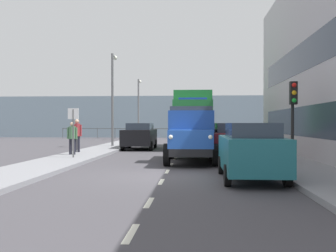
% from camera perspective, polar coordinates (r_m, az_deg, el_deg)
% --- Properties ---
extents(ground_plane, '(80.00, 80.00, 0.00)m').
position_cam_1_polar(ground_plane, '(22.66, 1.51, -3.93)').
color(ground_plane, '#423F44').
extents(sidewalk_left, '(2.35, 42.20, 0.15)m').
position_cam_1_polar(sidewalk_left, '(22.95, 13.57, -3.70)').
color(sidewalk_left, gray).
rests_on(sidewalk_left, ground_plane).
extents(sidewalk_right, '(2.35, 42.20, 0.15)m').
position_cam_1_polar(sidewalk_right, '(23.36, -10.32, -3.62)').
color(sidewalk_right, gray).
rests_on(sidewalk_right, ground_plane).
extents(road_centreline_markings, '(0.12, 38.64, 0.01)m').
position_cam_1_polar(road_centreline_markings, '(22.46, 1.49, -3.96)').
color(road_centreline_markings, silver).
rests_on(road_centreline_markings, ground_plane).
extents(sea_horizon, '(80.00, 0.80, 5.00)m').
position_cam_1_polar(sea_horizon, '(46.69, 2.82, 1.36)').
color(sea_horizon, gray).
rests_on(sea_horizon, ground_plane).
extents(seawall_railing, '(28.08, 0.08, 1.20)m').
position_cam_1_polar(seawall_railing, '(43.09, 2.72, -0.66)').
color(seawall_railing, '#4C5156').
rests_on(seawall_railing, ground_plane).
extents(truck_vintage_blue, '(2.17, 5.64, 2.43)m').
position_cam_1_polar(truck_vintage_blue, '(16.87, 3.42, -1.41)').
color(truck_vintage_blue, black).
rests_on(truck_vintage_blue, ground_plane).
extents(lorry_cargo_green, '(2.58, 8.20, 3.87)m').
position_cam_1_polar(lorry_cargo_green, '(26.97, 3.68, 1.17)').
color(lorry_cargo_green, '#1E7033').
rests_on(lorry_cargo_green, ground_plane).
extents(car_teal_kerbside_near, '(1.77, 4.17, 1.72)m').
position_cam_1_polar(car_teal_kerbside_near, '(12.02, 12.01, -3.50)').
color(car_teal_kerbside_near, '#1E6670').
rests_on(car_teal_kerbside_near, ground_plane).
extents(car_maroon_kerbside_1, '(1.91, 3.90, 1.72)m').
position_cam_1_polar(car_maroon_kerbside_1, '(17.73, 9.43, -2.24)').
color(car_maroon_kerbside_1, maroon).
rests_on(car_maroon_kerbside_1, ground_plane).
extents(car_white_kerbside_2, '(1.90, 4.09, 1.72)m').
position_cam_1_polar(car_white_kerbside_2, '(22.53, 8.28, -1.68)').
color(car_white_kerbside_2, white).
rests_on(car_white_kerbside_2, ground_plane).
extents(car_black_oppositeside_0, '(1.96, 4.22, 1.72)m').
position_cam_1_polar(car_black_oppositeside_0, '(25.65, -4.15, -1.42)').
color(car_black_oppositeside_0, black).
rests_on(car_black_oppositeside_0, ground_plane).
extents(pedestrian_in_dark_coat, '(0.53, 0.34, 1.62)m').
position_cam_1_polar(pedestrian_in_dark_coat, '(20.04, -13.84, -1.36)').
color(pedestrian_in_dark_coat, black).
rests_on(pedestrian_in_dark_coat, sidewalk_right).
extents(pedestrian_with_bag, '(0.53, 0.34, 1.78)m').
position_cam_1_polar(pedestrian_with_bag, '(21.66, -13.18, -0.95)').
color(pedestrian_with_bag, black).
rests_on(pedestrian_with_bag, sidewalk_right).
extents(traffic_light_near, '(0.28, 0.41, 3.20)m').
position_cam_1_polar(traffic_light_near, '(16.10, 17.84, 3.09)').
color(traffic_light_near, black).
rests_on(traffic_light_near, sidewalk_left).
extents(lamp_post_promenade, '(0.32, 1.14, 6.40)m').
position_cam_1_polar(lamp_post_promenade, '(27.47, -8.06, 5.11)').
color(lamp_post_promenade, '#59595B').
rests_on(lamp_post_promenade, sidewalk_right).
extents(lamp_post_far, '(0.32, 1.14, 6.01)m').
position_cam_1_polar(lamp_post_far, '(39.51, -4.31, 3.37)').
color(lamp_post_far, '#59595B').
rests_on(lamp_post_far, sidewalk_right).
extents(street_sign, '(0.50, 0.07, 2.25)m').
position_cam_1_polar(street_sign, '(18.31, -13.69, 0.30)').
color(street_sign, '#4C4C4C').
rests_on(street_sign, sidewalk_right).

